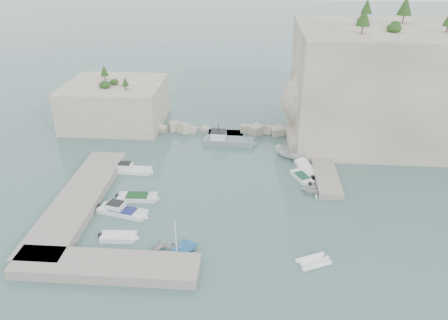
# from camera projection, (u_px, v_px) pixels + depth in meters

# --- Properties ---
(ground) EXTENTS (400.00, 400.00, 0.00)m
(ground) POSITION_uv_depth(u_px,v_px,m) (220.00, 205.00, 52.50)
(ground) COLOR #456866
(ground) RESTS_ON ground
(cliff_east) EXTENTS (26.00, 22.00, 17.00)m
(cliff_east) POSITION_uv_depth(u_px,v_px,m) (380.00, 84.00, 67.59)
(cliff_east) COLOR beige
(cliff_east) RESTS_ON ground
(cliff_terrace) EXTENTS (8.00, 10.00, 2.50)m
(cliff_terrace) POSITION_uv_depth(u_px,v_px,m) (314.00, 138.00, 67.09)
(cliff_terrace) COLOR beige
(cliff_terrace) RESTS_ON ground
(outcrop_west) EXTENTS (16.00, 14.00, 7.00)m
(outcrop_west) POSITION_uv_depth(u_px,v_px,m) (116.00, 103.00, 74.48)
(outcrop_west) COLOR beige
(outcrop_west) RESTS_ON ground
(quay_west) EXTENTS (5.00, 24.00, 1.10)m
(quay_west) POSITION_uv_depth(u_px,v_px,m) (79.00, 200.00, 52.49)
(quay_west) COLOR #9E9689
(quay_west) RESTS_ON ground
(quay_south) EXTENTS (18.00, 4.00, 1.10)m
(quay_south) POSITION_uv_depth(u_px,v_px,m) (106.00, 266.00, 41.79)
(quay_south) COLOR #9E9689
(quay_south) RESTS_ON ground
(ledge_east) EXTENTS (3.00, 16.00, 0.80)m
(ledge_east) POSITION_uv_depth(u_px,v_px,m) (323.00, 167.00, 60.32)
(ledge_east) COLOR #9E9689
(ledge_east) RESTS_ON ground
(breakwater) EXTENTS (28.00, 3.00, 1.40)m
(breakwater) POSITION_uv_depth(u_px,v_px,m) (225.00, 128.00, 71.82)
(breakwater) COLOR beige
(breakwater) RESTS_ON ground
(motorboat_a) EXTENTS (6.17, 2.08, 1.40)m
(motorboat_a) POSITION_uv_depth(u_px,v_px,m) (131.00, 172.00, 59.91)
(motorboat_a) COLOR white
(motorboat_a) RESTS_ON ground
(motorboat_c) EXTENTS (5.27, 2.14, 0.70)m
(motorboat_c) POSITION_uv_depth(u_px,v_px,m) (137.00, 199.00, 53.61)
(motorboat_c) COLOR silver
(motorboat_c) RESTS_ON ground
(motorboat_e) EXTENTS (4.14, 1.86, 0.70)m
(motorboat_e) POSITION_uv_depth(u_px,v_px,m) (119.00, 239.00, 46.50)
(motorboat_e) COLOR white
(motorboat_e) RESTS_ON ground
(motorboat_d) EXTENTS (6.67, 3.42, 1.40)m
(motorboat_d) POSITION_uv_depth(u_px,v_px,m) (123.00, 213.00, 50.81)
(motorboat_d) COLOR white
(motorboat_d) RESTS_ON ground
(rowboat) EXTENTS (6.51, 5.83, 1.11)m
(rowboat) POSITION_uv_depth(u_px,v_px,m) (177.00, 258.00, 43.65)
(rowboat) COLOR silver
(rowboat) RESTS_ON ground
(inflatable_dinghy) EXTENTS (3.84, 2.98, 0.44)m
(inflatable_dinghy) POSITION_uv_depth(u_px,v_px,m) (313.00, 263.00, 43.01)
(inflatable_dinghy) COLOR white
(inflatable_dinghy) RESTS_ON ground
(tender_east_a) EXTENTS (3.66, 3.28, 1.73)m
(tender_east_a) POSITION_uv_depth(u_px,v_px,m) (313.00, 193.00, 54.85)
(tender_east_a) COLOR silver
(tender_east_a) RESTS_ON ground
(tender_east_b) EXTENTS (3.25, 4.64, 0.70)m
(tender_east_b) POSITION_uv_depth(u_px,v_px,m) (302.00, 179.00, 58.09)
(tender_east_b) COLOR white
(tender_east_b) RESTS_ON ground
(tender_east_c) EXTENTS (3.09, 5.89, 0.70)m
(tender_east_c) POSITION_uv_depth(u_px,v_px,m) (306.00, 170.00, 60.26)
(tender_east_c) COLOR white
(tender_east_c) RESTS_ON ground
(tender_east_d) EXTENTS (5.42, 4.14, 1.98)m
(tender_east_d) POSITION_uv_depth(u_px,v_px,m) (291.00, 159.00, 63.53)
(tender_east_d) COLOR silver
(tender_east_d) RESTS_ON ground
(work_boat) EXTENTS (8.76, 3.22, 2.20)m
(work_boat) POSITION_uv_depth(u_px,v_px,m) (229.00, 144.00, 68.09)
(work_boat) COLOR slate
(work_boat) RESTS_ON ground
(rowboat_mast) EXTENTS (0.10, 0.10, 4.20)m
(rowboat_mast) POSITION_uv_depth(u_px,v_px,m) (176.00, 237.00, 42.45)
(rowboat_mast) COLOR white
(rowboat_mast) RESTS_ON rowboat
(vegetation) EXTENTS (53.48, 13.88, 13.40)m
(vegetation) POSITION_uv_depth(u_px,v_px,m) (352.00, 19.00, 64.92)
(vegetation) COLOR #1E4219
(vegetation) RESTS_ON ground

